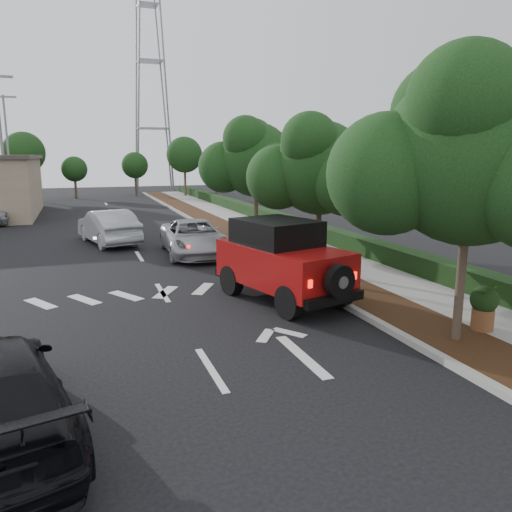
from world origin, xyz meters
name	(u,v)px	position (x,y,z in m)	size (l,w,h in m)	color
ground	(211,369)	(0.00, 0.00, 0.00)	(120.00, 120.00, 0.00)	black
curb	(243,248)	(4.60, 12.00, 0.07)	(0.20, 70.00, 0.15)	#9E9B93
planting_strip	(263,247)	(5.60, 12.00, 0.06)	(1.80, 70.00, 0.12)	black
sidewalk	(301,244)	(7.50, 12.00, 0.06)	(2.00, 70.00, 0.12)	gray
hedge	(328,236)	(8.90, 12.00, 0.40)	(0.80, 70.00, 0.80)	black
transmission_tower	(155,192)	(6.00, 48.00, 0.00)	(7.00, 4.00, 28.00)	slate
street_tree_near	(455,343)	(5.60, -0.50, 0.00)	(3.80, 3.80, 5.92)	black
street_tree_mid	(317,275)	(5.60, 6.50, 0.00)	(3.20, 3.20, 5.32)	black
street_tree_far	(256,244)	(5.60, 13.00, 0.00)	(3.40, 3.40, 5.62)	black
light_pole_a	(9,222)	(-6.50, 26.00, 0.00)	(2.00, 0.22, 9.00)	slate
light_pole_b	(13,205)	(-7.50, 38.00, 0.00)	(2.00, 0.22, 9.00)	slate
red_jeep	(279,259)	(3.14, 4.17, 1.20)	(3.04, 4.81, 2.36)	black
silver_suv_ahead	(194,238)	(2.29, 11.57, 0.74)	(2.45, 5.31, 1.48)	#A1A2A8
silver_sedan_oncoming	(108,227)	(-1.00, 15.59, 0.82)	(1.73, 4.95, 1.63)	#ACAEB4
terracotta_planter	(484,304)	(6.60, -0.23, 0.76)	(0.65, 0.65, 1.13)	brown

